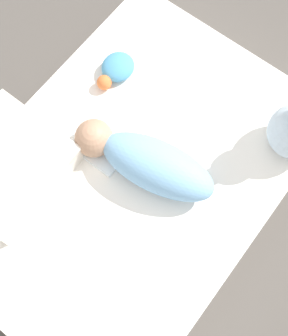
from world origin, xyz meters
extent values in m
plane|color=#514C47|center=(0.00, 0.00, 0.00)|extent=(12.00, 12.00, 0.00)
cube|color=white|center=(0.00, 0.00, 0.11)|extent=(1.32, 0.94, 0.22)
cube|color=white|center=(-0.02, -0.15, 0.23)|extent=(0.17, 0.22, 0.02)
ellipsoid|color=#7FB7E5|center=(-0.05, 0.08, 0.30)|extent=(0.25, 0.43, 0.15)
sphere|color=tan|center=(0.00, -0.16, 0.29)|extent=(0.13, 0.13, 0.13)
cube|color=white|center=(0.25, -0.34, 0.27)|extent=(0.39, 0.36, 0.09)
ellipsoid|color=#4C99C6|center=(-0.29, -0.29, 0.25)|extent=(0.13, 0.12, 0.06)
sphere|color=orange|center=(-0.20, -0.29, 0.25)|extent=(0.06, 0.06, 0.06)
camera|label=1|loc=(0.39, 0.36, 1.76)|focal=50.00mm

